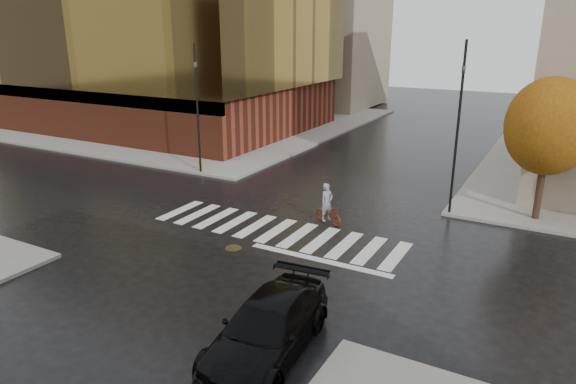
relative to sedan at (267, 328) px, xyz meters
name	(u,v)px	position (x,y,z in m)	size (l,w,h in m)	color
ground	(270,234)	(-4.32, 7.38, -0.77)	(120.00, 120.00, 0.00)	black
sidewalk_nw	(195,120)	(-25.32, 28.38, -0.70)	(30.00, 30.00, 0.15)	gray
crosswalk	(276,231)	(-4.32, 7.88, -0.77)	(12.00, 3.00, 0.01)	silver
office_glass	(159,32)	(-26.32, 25.37, 7.50)	(27.00, 19.00, 16.00)	maroon
building_nw_far	(316,14)	(-20.32, 44.38, 9.38)	(14.00, 12.00, 20.00)	gray
tree_ne_a	(549,127)	(5.68, 14.78, 3.68)	(3.80, 3.80, 6.50)	#2F2315
sedan	(267,328)	(0.00, 0.00, 0.00)	(2.17, 5.34, 1.55)	black
cyclist	(328,210)	(-2.72, 9.88, -0.13)	(1.76, 1.17, 1.89)	maroon
traffic_light_nw	(197,100)	(-13.09, 13.68, 3.77)	(0.20, 0.16, 7.65)	black
traffic_light_ne	(459,116)	(1.98, 13.68, 4.02)	(0.21, 0.23, 8.00)	black
fire_hydrant	(201,164)	(-13.23, 13.88, -0.23)	(0.25, 0.25, 0.71)	#BD790B
manhole	(233,248)	(-4.90, 5.38, -0.77)	(0.69, 0.69, 0.01)	#50411C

